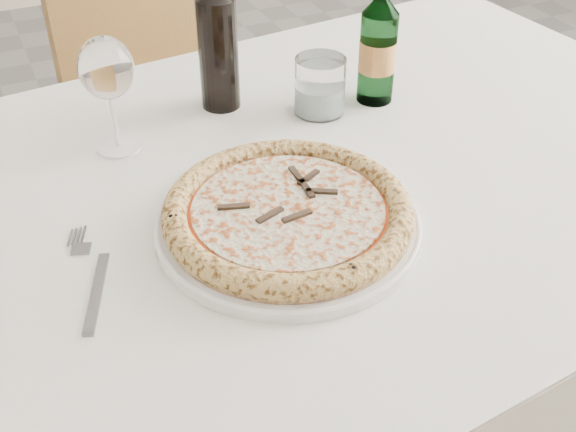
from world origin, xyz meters
The scene contains 9 objects.
dining_table centered at (-0.16, 0.07, 0.67)m, with size 1.60×1.05×0.76m.
chair_far centered at (-0.08, 0.84, 0.53)m, with size 0.48×0.48×0.93m.
plate centered at (-0.16, -0.03, 0.76)m, with size 0.33×0.33×0.02m.
pizza centered at (-0.16, -0.03, 0.78)m, with size 0.31×0.31×0.03m.
fork centered at (-0.40, -0.02, 0.76)m, with size 0.06×0.19×0.00m.
wine_glass centered at (-0.30, 0.25, 0.88)m, with size 0.08×0.08×0.17m.
tumbler centered at (0.02, 0.23, 0.79)m, with size 0.08×0.08×0.09m.
beer_bottle centered at (0.11, 0.23, 0.85)m, with size 0.06×0.06×0.23m.
wine_bottle centered at (-0.12, 0.31, 0.86)m, with size 0.06×0.06×0.25m.
Camera 1 is at (-0.45, -0.68, 1.31)m, focal length 45.00 mm.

